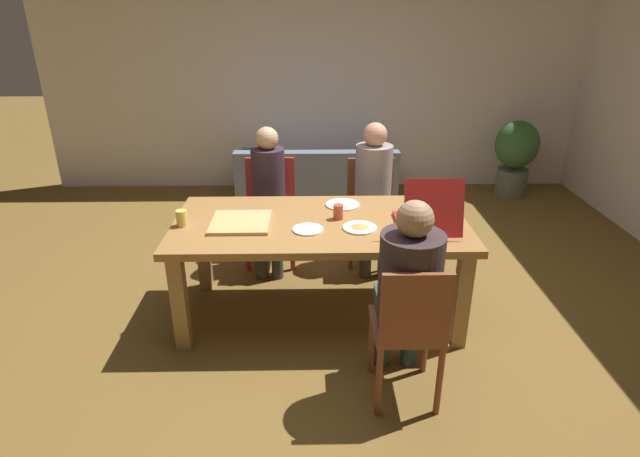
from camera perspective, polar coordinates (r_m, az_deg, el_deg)
ground_plane at (r=3.98m, az=0.03°, el=-9.32°), size 20.00×20.00×0.00m
back_wall at (r=6.44m, az=-0.53°, el=16.39°), size 6.53×0.12×2.69m
dining_table at (r=3.66m, az=0.03°, el=-0.61°), size 2.07×1.02×0.76m
chair_0 at (r=4.59m, az=-5.53°, el=2.41°), size 0.46×0.38×0.93m
person_0 at (r=4.39m, az=-5.76°, el=4.34°), size 0.28×0.48×1.24m
chair_1 at (r=2.94m, az=9.92°, el=-10.83°), size 0.39×0.42×0.92m
person_1 at (r=2.94m, az=9.76°, el=-5.88°), size 0.35×0.49×1.24m
chair_2 at (r=4.66m, az=5.67°, el=2.94°), size 0.44×0.43×0.90m
person_2 at (r=4.44m, az=6.00°, el=4.82°), size 0.32×0.54×1.26m
pizza_box_0 at (r=3.58m, az=11.66°, el=0.98°), size 0.38×0.48×0.40m
pizza_box_1 at (r=3.61m, az=-8.80°, el=0.68°), size 0.41×0.41×0.02m
plate_0 at (r=3.47m, az=-1.35°, el=-0.10°), size 0.21×0.21×0.01m
plate_1 at (r=3.90m, az=2.51°, el=2.66°), size 0.26×0.26×0.01m
plate_2 at (r=3.51m, az=4.43°, el=0.15°), size 0.24×0.24×0.03m
drinking_glass_0 at (r=3.64m, az=2.04°, el=1.86°), size 0.07×0.07×0.11m
drinking_glass_1 at (r=3.64m, az=-15.10°, el=1.11°), size 0.07×0.07×0.11m
couch at (r=5.94m, az=-0.40°, el=5.05°), size 1.78×0.82×0.72m
potted_plant at (r=6.61m, az=20.90°, el=7.80°), size 0.51×0.51×0.91m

